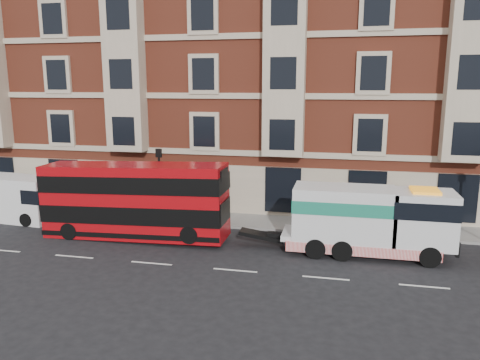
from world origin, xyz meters
name	(u,v)px	position (x,y,z in m)	size (l,w,h in m)	color
ground	(235,270)	(0.00, 0.00, 0.00)	(120.00, 120.00, 0.00)	black
sidewalk	(263,222)	(0.00, 7.50, 0.07)	(90.00, 3.00, 0.15)	slate
victorian_terrace	(289,57)	(0.50, 15.00, 10.07)	(45.00, 12.00, 20.40)	brown
lamp_post_west	(160,179)	(-6.00, 6.20, 2.68)	(0.35, 0.15, 4.35)	black
double_decker_bus	(135,200)	(-6.28, 3.30, 2.14)	(9.99, 2.29, 4.04)	#A3090E
tow_truck	(367,220)	(5.77, 3.30, 1.77)	(7.99, 2.36, 3.33)	silver
box_van	(14,198)	(-15.05, 5.00, 1.33)	(5.35, 2.56, 2.71)	silver
pedestrian	(37,196)	(-15.03, 7.16, 1.01)	(0.63, 0.41, 1.73)	#241D3A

